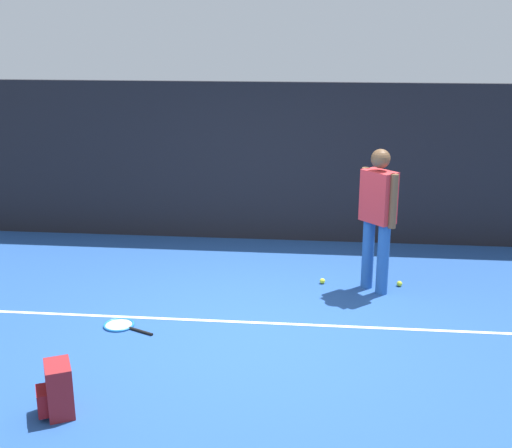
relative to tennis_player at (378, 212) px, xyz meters
The scene contains 8 objects.
ground_plane 2.00m from the tennis_player, 139.81° to the right, with size 12.00×12.00×0.00m, color #234C93.
back_fence 2.31m from the tennis_player, 125.51° to the left, with size 10.00×0.10×2.28m, color black.
court_line 1.95m from the tennis_player, 142.03° to the right, with size 9.00×0.05×0.00m, color white.
tennis_player is the anchor object (origin of this frame).
tennis_racket 3.14m from the tennis_player, 154.71° to the right, with size 0.63×0.43×0.03m.
backpack 4.06m from the tennis_player, 133.11° to the right, with size 0.37×0.36×0.44m.
tennis_ball_near_player 1.00m from the tennis_player, 25.96° to the left, with size 0.07×0.07×0.07m, color #CCE033.
tennis_ball_by_fence 1.12m from the tennis_player, 166.36° to the left, with size 0.07×0.07×0.07m, color #CCE033.
Camera 1 is at (0.68, -6.31, 3.03)m, focal length 46.54 mm.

